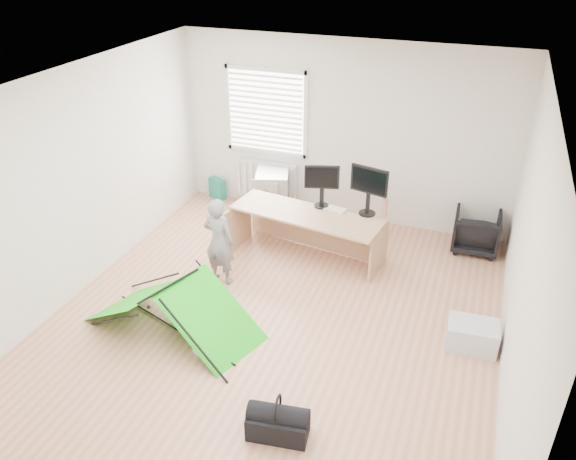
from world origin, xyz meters
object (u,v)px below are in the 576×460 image
(monitor_left, at_px, (322,192))
(kite, at_px, (172,308))
(office_chair, at_px, (476,231))
(duffel_bag, at_px, (278,425))
(desk, at_px, (306,236))
(laptop_bag, at_px, (192,309))
(storage_crate, at_px, (472,335))
(filing_cabinet, at_px, (273,193))
(monitor_right, at_px, (368,197))
(thermos, at_px, (385,208))
(person, at_px, (219,241))

(monitor_left, height_order, kite, monitor_left)
(office_chair, xyz_separation_m, duffel_bag, (-1.42, -4.00, -0.17))
(desk, relative_size, laptop_bag, 4.53)
(monitor_left, xyz_separation_m, storage_crate, (2.15, -1.37, -0.76))
(filing_cabinet, bearing_deg, duffel_bag, -85.69)
(monitor_right, distance_m, kite, 2.86)
(filing_cabinet, bearing_deg, kite, -108.27)
(filing_cabinet, height_order, duffel_bag, filing_cabinet)
(filing_cabinet, bearing_deg, storage_crate, -51.90)
(monitor_right, relative_size, kite, 0.27)
(desk, distance_m, monitor_right, 1.00)
(desk, xyz_separation_m, thermos, (0.98, 0.29, 0.47))
(person, bearing_deg, laptop_bag, 99.72)
(monitor_left, bearing_deg, desk, -130.13)
(office_chair, distance_m, person, 3.58)
(laptop_bag, bearing_deg, duffel_bag, -54.16)
(filing_cabinet, distance_m, duffel_bag, 4.32)
(monitor_left, bearing_deg, monitor_right, -15.61)
(monitor_left, xyz_separation_m, laptop_bag, (-0.92, -2.02, -0.74))
(person, bearing_deg, filing_cabinet, -82.12)
(thermos, relative_size, kite, 0.13)
(duffel_bag, bearing_deg, kite, 141.13)
(filing_cabinet, height_order, kite, filing_cabinet)
(desk, xyz_separation_m, filing_cabinet, (-0.89, 1.04, 0.03))
(kite, xyz_separation_m, duffel_bag, (1.65, -0.99, -0.18))
(office_chair, relative_size, duffel_bag, 1.14)
(desk, relative_size, storage_crate, 3.80)
(office_chair, height_order, person, person)
(monitor_left, xyz_separation_m, duffel_bag, (0.61, -3.22, -0.79))
(person, height_order, kite, person)
(desk, xyz_separation_m, person, (-0.84, -0.88, 0.24))
(person, distance_m, storage_crate, 3.15)
(desk, relative_size, monitor_left, 4.41)
(desk, bearing_deg, storage_crate, -17.34)
(desk, xyz_separation_m, duffel_bag, (0.73, -2.95, -0.23))
(office_chair, bearing_deg, storage_crate, 91.57)
(desk, relative_size, monitor_right, 3.95)
(monitor_left, height_order, thermos, monitor_left)
(desk, bearing_deg, monitor_right, 27.83)
(desk, height_order, thermos, thermos)
(desk, xyz_separation_m, storage_crate, (2.27, -1.10, -0.20))
(duffel_bag, bearing_deg, thermos, 77.69)
(desk, relative_size, thermos, 8.29)
(thermos, bearing_deg, monitor_left, -178.94)
(filing_cabinet, bearing_deg, monitor_right, -43.02)
(desk, height_order, kite, desk)
(monitor_left, bearing_deg, thermos, -14.03)
(filing_cabinet, xyz_separation_m, laptop_bag, (0.10, -2.79, -0.21))
(thermos, bearing_deg, storage_crate, -46.94)
(monitor_left, height_order, storage_crate, monitor_left)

